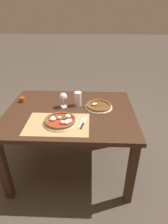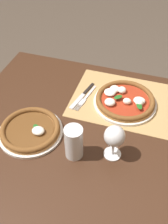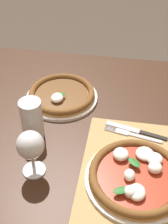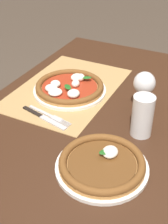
# 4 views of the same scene
# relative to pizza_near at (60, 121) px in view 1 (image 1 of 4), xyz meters

# --- Properties ---
(ground_plane) EXTENTS (24.00, 24.00, 0.00)m
(ground_plane) POSITION_rel_pizza_near_xyz_m (0.06, 0.22, -0.76)
(ground_plane) COLOR #473D33
(dining_table) EXTENTS (1.27, 0.98, 0.74)m
(dining_table) POSITION_rel_pizza_near_xyz_m (0.06, 0.22, -0.12)
(dining_table) COLOR #382114
(dining_table) RESTS_ON ground
(paper_placemat) EXTENTS (0.55, 0.38, 0.00)m
(paper_placemat) POSITION_rel_pizza_near_xyz_m (-0.02, -0.02, -0.02)
(paper_placemat) COLOR #A88451
(paper_placemat) RESTS_ON dining_table
(pizza_near) EXTENTS (0.30, 0.30, 0.05)m
(pizza_near) POSITION_rel_pizza_near_xyz_m (0.00, 0.00, 0.00)
(pizza_near) COLOR silver
(pizza_near) RESTS_ON paper_placemat
(pizza_far) EXTENTS (0.28, 0.28, 0.05)m
(pizza_far) POSITION_rel_pizza_near_xyz_m (0.35, 0.30, -0.00)
(pizza_far) COLOR silver
(pizza_far) RESTS_ON dining_table
(wine_glass) EXTENTS (0.08, 0.08, 0.16)m
(wine_glass) POSITION_rel_pizza_near_xyz_m (-0.01, 0.30, 0.08)
(wine_glass) COLOR silver
(wine_glass) RESTS_ON dining_table
(pint_glass) EXTENTS (0.07, 0.07, 0.15)m
(pint_glass) POSITION_rel_pizza_near_xyz_m (0.13, 0.35, 0.05)
(pint_glass) COLOR silver
(pint_glass) RESTS_ON dining_table
(fork) EXTENTS (0.06, 0.20, 0.00)m
(fork) POSITION_rel_pizza_near_xyz_m (0.19, 0.02, -0.02)
(fork) COLOR #B7B7BC
(fork) RESTS_ON paper_placemat
(knife) EXTENTS (0.07, 0.21, 0.01)m
(knife) POSITION_rel_pizza_near_xyz_m (0.21, 0.01, -0.02)
(knife) COLOR black
(knife) RESTS_ON paper_placemat
(votive_candle) EXTENTS (0.06, 0.06, 0.07)m
(votive_candle) POSITION_rel_pizza_near_xyz_m (-0.47, 0.40, -0.00)
(votive_candle) COLOR #B23819
(votive_candle) RESTS_ON dining_table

